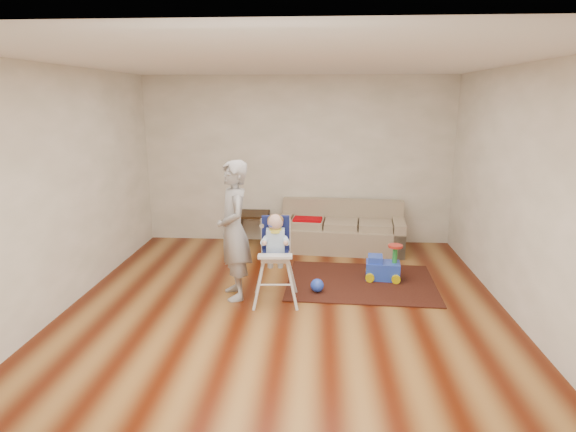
# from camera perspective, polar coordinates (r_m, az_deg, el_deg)

# --- Properties ---
(ground) EXTENTS (5.50, 5.50, 0.00)m
(ground) POSITION_cam_1_polar(r_m,az_deg,el_deg) (5.58, -0.28, -11.02)
(ground) COLOR #481405
(ground) RESTS_ON ground
(room_envelope) EXTENTS (5.04, 5.52, 2.72)m
(room_envelope) POSITION_cam_1_polar(r_m,az_deg,el_deg) (5.61, 0.09, 9.02)
(room_envelope) COLOR beige
(room_envelope) RESTS_ON ground
(sofa) EXTENTS (2.01, 0.97, 0.75)m
(sofa) POSITION_cam_1_polar(r_m,az_deg,el_deg) (7.62, 6.31, -1.23)
(sofa) COLOR gray
(sofa) RESTS_ON ground
(side_table) EXTENTS (0.53, 0.53, 0.53)m
(side_table) POSITION_cam_1_polar(r_m,az_deg,el_deg) (7.88, -4.23, -1.51)
(side_table) COLOR black
(side_table) RESTS_ON ground
(area_rug) EXTENTS (1.95, 1.50, 0.02)m
(area_rug) POSITION_cam_1_polar(r_m,az_deg,el_deg) (6.40, 8.62, -7.76)
(area_rug) COLOR black
(area_rug) RESTS_ON ground
(ride_on_toy) EXTENTS (0.46, 0.35, 0.48)m
(ride_on_toy) POSITION_cam_1_polar(r_m,az_deg,el_deg) (6.47, 11.22, -5.30)
(ride_on_toy) COLOR blue
(ride_on_toy) RESTS_ON area_rug
(toy_ball) EXTENTS (0.17, 0.17, 0.17)m
(toy_ball) POSITION_cam_1_polar(r_m,az_deg,el_deg) (5.99, 3.48, -8.21)
(toy_ball) COLOR blue
(toy_ball) RESTS_ON area_rug
(high_chair) EXTENTS (0.53, 0.53, 1.07)m
(high_chair) POSITION_cam_1_polar(r_m,az_deg,el_deg) (5.60, -1.48, -5.24)
(high_chair) COLOR silver
(high_chair) RESTS_ON ground
(adult) EXTENTS (0.58, 0.70, 1.66)m
(adult) POSITION_cam_1_polar(r_m,az_deg,el_deg) (5.69, -6.44, -1.73)
(adult) COLOR gray
(adult) RESTS_ON ground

